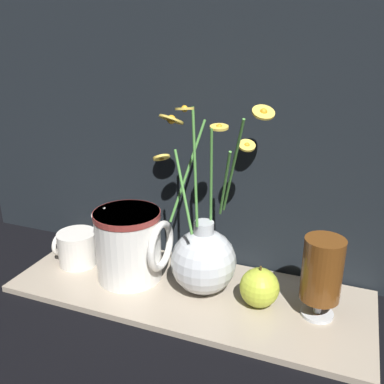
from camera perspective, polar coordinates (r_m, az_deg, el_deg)
The scene contains 7 objects.
ground_plane at distance 0.88m, azimuth -0.55°, elevation -13.44°, with size 6.00×6.00×0.00m, color black.
shelf at distance 0.87m, azimuth -0.55°, elevation -13.11°, with size 0.70×0.26×0.01m.
vase_with_flowers at distance 0.83m, azimuth 1.55°, elevation -8.67°, with size 0.23×0.16×0.36m.
yellow_mug at distance 0.97m, azimuth -15.09°, elevation -7.19°, with size 0.09×0.08×0.07m.
ceramic_pitcher at distance 0.88m, azimuth -8.21°, elevation -6.56°, with size 0.16×0.13×0.16m.
tea_glass at distance 0.78m, azimuth 16.95°, elevation -10.07°, with size 0.07×0.07×0.15m.
orange_fruit at distance 0.82m, azimuth 9.00°, elevation -12.42°, with size 0.07×0.07×0.08m.
Camera 1 is at (0.27, -0.67, 0.49)m, focal length 40.00 mm.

